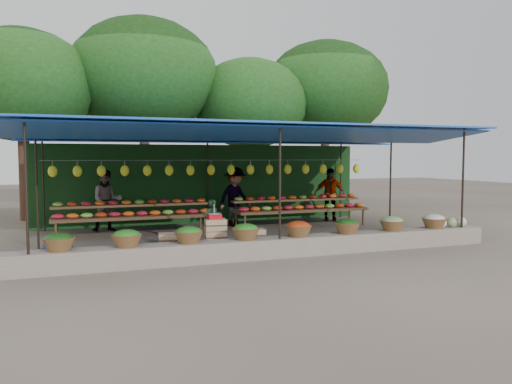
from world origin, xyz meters
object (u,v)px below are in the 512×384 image
object	(u,v)px
crate_counter	(214,240)
vendor_seated	(211,222)
weighing_scale	(214,216)
blue_crate_back	(58,250)

from	to	relation	value
crate_counter	vendor_seated	distance (m)	1.36
crate_counter	weighing_scale	world-z (taller)	weighing_scale
weighing_scale	blue_crate_back	distance (m)	3.34
crate_counter	vendor_seated	bearing A→B (deg)	77.54
crate_counter	weighing_scale	size ratio (longest dim) A/B	7.45
vendor_seated	weighing_scale	bearing A→B (deg)	68.54
vendor_seated	blue_crate_back	xyz separation A→B (m)	(-3.45, -0.48, -0.38)
weighing_scale	vendor_seated	world-z (taller)	weighing_scale
crate_counter	blue_crate_back	xyz separation A→B (m)	(-3.16, 0.82, -0.15)
weighing_scale	blue_crate_back	xyz separation A→B (m)	(-3.16, 0.82, -0.68)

